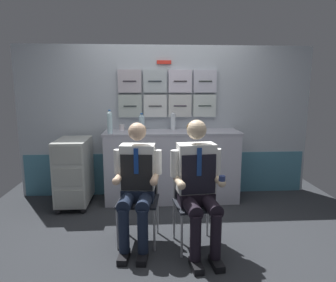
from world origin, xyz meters
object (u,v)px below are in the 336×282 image
crew_member_left (137,180)px  folding_chair_right (193,193)px  service_trolley (74,171)px  crew_member_right (198,181)px  water_bottle_tall (142,122)px  folding_chair_left (139,190)px  espresso_cup_small (190,129)px

crew_member_left → folding_chair_right: size_ratio=1.46×
service_trolley → crew_member_right: crew_member_right is taller
crew_member_left → crew_member_right: (0.58, -0.13, 0.03)m
service_trolley → crew_member_right: bearing=-39.6°
crew_member_left → crew_member_right: bearing=-12.6°
service_trolley → crew_member_right: 1.90m
service_trolley → water_bottle_tall: water_bottle_tall is taller
service_trolley → water_bottle_tall: bearing=13.5°
crew_member_left → folding_chair_right: (0.57, 0.03, -0.15)m
crew_member_right → water_bottle_tall: 1.58m
folding_chair_right → crew_member_left: bearing=-177.2°
folding_chair_right → crew_member_right: 0.24m
folding_chair_left → crew_member_right: 0.66m
espresso_cup_small → water_bottle_tall: bearing=173.9°
crew_member_right → crew_member_left: bearing=167.4°
service_trolley → folding_chair_right: (1.44, -1.05, 0.04)m
folding_chair_left → folding_chair_right: same height
folding_chair_left → folding_chair_right: bearing=-13.7°
folding_chair_right → crew_member_right: size_ratio=0.67×
water_bottle_tall → service_trolley: bearing=-166.5°
service_trolley → folding_chair_left: service_trolley is taller
folding_chair_left → crew_member_right: crew_member_right is taller
service_trolley → espresso_cup_small: (1.55, 0.14, 0.53)m
water_bottle_tall → espresso_cup_small: 0.67m
water_bottle_tall → crew_member_left: bearing=-91.0°
folding_chair_right → espresso_cup_small: bearing=84.5°
crew_member_left → water_bottle_tall: crew_member_left is taller
crew_member_left → folding_chair_left: bearing=83.5°
crew_member_left → folding_chair_right: bearing=2.8°
water_bottle_tall → crew_member_right: bearing=-68.4°
folding_chair_left → crew_member_right: bearing=-27.4°
espresso_cup_small → crew_member_left: bearing=-119.2°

